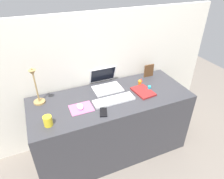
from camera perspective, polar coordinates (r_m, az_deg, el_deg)
name	(u,v)px	position (r m, az deg, el deg)	size (l,w,h in m)	color
ground_plane	(111,148)	(2.52, -0.19, -16.19)	(6.00, 6.00, 0.00)	slate
back_wall	(99,80)	(2.31, -3.76, 2.82)	(2.83, 0.05, 1.51)	silver
desk	(111,125)	(2.26, -0.21, -9.96)	(1.63, 0.65, 0.74)	#38383D
laptop	(105,82)	(2.17, -1.90, 2.04)	(0.30, 0.28, 0.20)	white
keyboard	(114,100)	(1.97, 0.60, -3.00)	(0.41, 0.13, 0.02)	white
mousepad	(81,108)	(1.90, -8.73, -5.26)	(0.21, 0.17, 0.00)	pink
mouse	(80,106)	(1.89, -9.07, -4.75)	(0.06, 0.10, 0.03)	white
cell_phone	(103,112)	(1.83, -2.46, -6.47)	(0.06, 0.13, 0.01)	black
desk_lamp	(36,88)	(1.94, -20.76, 0.43)	(0.11, 0.17, 0.40)	#A5844C
notebook_pad	(143,92)	(2.12, 8.83, -0.57)	(0.17, 0.24, 0.02)	maroon
picture_frame	(149,71)	(2.41, 10.43, 5.31)	(0.12, 0.02, 0.15)	brown
coffee_mug	(48,121)	(1.75, -17.78, -8.52)	(0.07, 0.07, 0.09)	yellow
toy_figurine_orange	(140,82)	(2.22, 7.91, 2.04)	(0.04, 0.04, 0.07)	orange
toy_figurine_red	(141,80)	(2.31, 8.29, 2.75)	(0.04, 0.04, 0.04)	red
toy_figurine_cyan	(149,88)	(2.16, 10.57, 0.53)	(0.04, 0.04, 0.06)	#28B7CC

